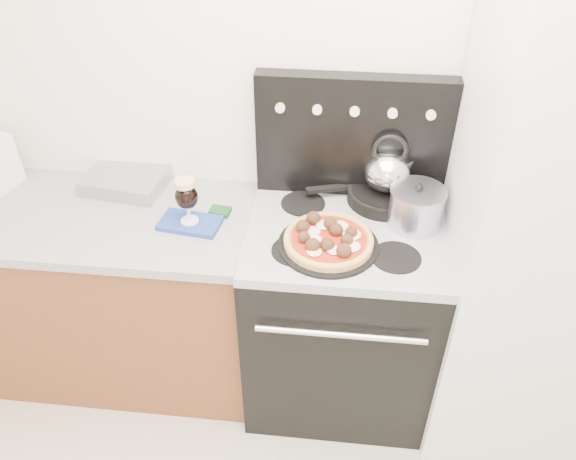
# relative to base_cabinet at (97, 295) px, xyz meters

# --- Properties ---
(room_shell) EXTENTS (3.52, 3.01, 2.52)m
(room_shell) POSITION_rel_base_cabinet_xyz_m (1.02, -0.91, 0.82)
(room_shell) COLOR beige
(room_shell) RESTS_ON ground
(base_cabinet) EXTENTS (1.45, 0.60, 0.86)m
(base_cabinet) POSITION_rel_base_cabinet_xyz_m (0.00, 0.00, 0.00)
(base_cabinet) COLOR brown
(base_cabinet) RESTS_ON ground
(countertop) EXTENTS (1.48, 0.63, 0.04)m
(countertop) POSITION_rel_base_cabinet_xyz_m (0.00, 0.00, 0.45)
(countertop) COLOR #9E9EA1
(countertop) RESTS_ON base_cabinet
(stove_body) EXTENTS (0.76, 0.65, 0.88)m
(stove_body) POSITION_rel_base_cabinet_xyz_m (1.10, -0.02, 0.01)
(stove_body) COLOR black
(stove_body) RESTS_ON ground
(cooktop) EXTENTS (0.76, 0.65, 0.04)m
(cooktop) POSITION_rel_base_cabinet_xyz_m (1.10, -0.02, 0.47)
(cooktop) COLOR #ADADB2
(cooktop) RESTS_ON stove_body
(backguard) EXTENTS (0.76, 0.08, 0.50)m
(backguard) POSITION_rel_base_cabinet_xyz_m (1.10, 0.25, 0.74)
(backguard) COLOR black
(backguard) RESTS_ON cooktop
(fridge) EXTENTS (0.64, 0.68, 1.90)m
(fridge) POSITION_rel_base_cabinet_xyz_m (1.80, -0.05, 0.52)
(fridge) COLOR silver
(fridge) RESTS_ON ground
(foil_sheet) EXTENTS (0.36, 0.28, 0.07)m
(foil_sheet) POSITION_rel_base_cabinet_xyz_m (0.16, 0.20, 0.50)
(foil_sheet) COLOR silver
(foil_sheet) RESTS_ON countertop
(oven_mitt) EXTENTS (0.25, 0.17, 0.02)m
(oven_mitt) POSITION_rel_base_cabinet_xyz_m (0.50, -0.04, 0.48)
(oven_mitt) COLOR #213B94
(oven_mitt) RESTS_ON countertop
(beer_glass) EXTENTS (0.11, 0.11, 0.19)m
(beer_glass) POSITION_rel_base_cabinet_xyz_m (0.50, -0.04, 0.59)
(beer_glass) COLOR black
(beer_glass) RESTS_ON oven_mitt
(pizza_pan) EXTENTS (0.43, 0.43, 0.01)m
(pizza_pan) POSITION_rel_base_cabinet_xyz_m (1.04, -0.13, 0.50)
(pizza_pan) COLOR black
(pizza_pan) RESTS_ON cooktop
(pizza) EXTENTS (0.38, 0.38, 0.05)m
(pizza) POSITION_rel_base_cabinet_xyz_m (1.04, -0.13, 0.53)
(pizza) COLOR #F2A45F
(pizza) RESTS_ON pizza_pan
(skillet) EXTENTS (0.38, 0.38, 0.05)m
(skillet) POSITION_rel_base_cabinet_xyz_m (1.25, 0.18, 0.52)
(skillet) COLOR black
(skillet) RESTS_ON cooktop
(tea_kettle) EXTENTS (0.23, 0.23, 0.21)m
(tea_kettle) POSITION_rel_base_cabinet_xyz_m (1.25, 0.18, 0.65)
(tea_kettle) COLOR white
(tea_kettle) RESTS_ON skillet
(stock_pot) EXTENTS (0.21, 0.21, 0.15)m
(stock_pot) POSITION_rel_base_cabinet_xyz_m (1.36, 0.04, 0.56)
(stock_pot) COLOR #B4B3CC
(stock_pot) RESTS_ON cooktop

